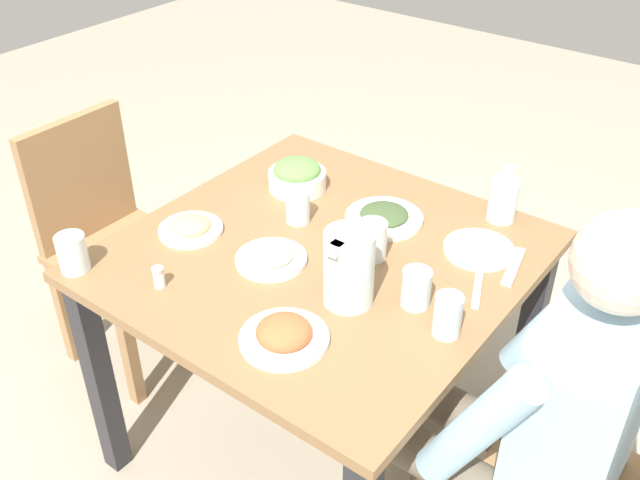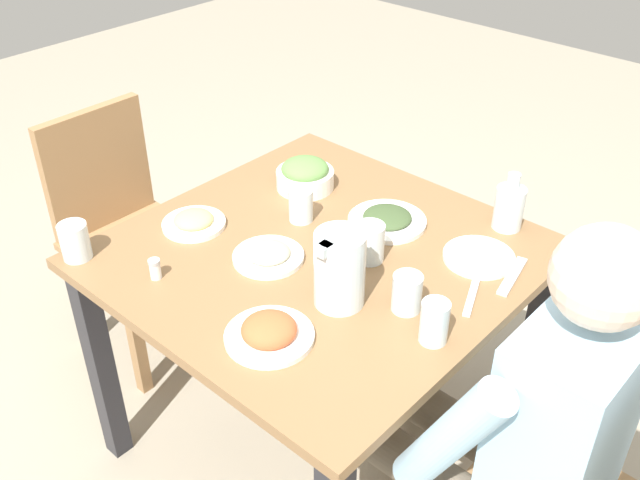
# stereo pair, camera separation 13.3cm
# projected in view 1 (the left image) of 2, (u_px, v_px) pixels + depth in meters

# --- Properties ---
(ground_plane) EXTENTS (8.00, 8.00, 0.00)m
(ground_plane) POSITION_uv_depth(u_px,v_px,m) (321.00, 440.00, 2.29)
(ground_plane) COLOR #9E937F
(dining_table) EXTENTS (1.00, 1.00, 0.73)m
(dining_table) POSITION_uv_depth(u_px,v_px,m) (321.00, 284.00, 1.94)
(dining_table) COLOR olive
(dining_table) RESTS_ON ground_plane
(chair_far) EXTENTS (0.40, 0.40, 0.87)m
(chair_far) POSITION_uv_depth(u_px,v_px,m) (107.00, 231.00, 2.40)
(chair_far) COLOR #997047
(chair_far) RESTS_ON ground_plane
(diner_near) EXTENTS (0.48, 0.53, 1.16)m
(diner_near) POSITION_uv_depth(u_px,v_px,m) (535.00, 410.00, 1.55)
(diner_near) COLOR #9EC6E0
(diner_near) RESTS_ON ground_plane
(water_pitcher) EXTENTS (0.16, 0.12, 0.19)m
(water_pitcher) POSITION_uv_depth(u_px,v_px,m) (349.00, 267.00, 1.66)
(water_pitcher) COLOR silver
(water_pitcher) RESTS_ON dining_table
(salad_bowl) EXTENTS (0.17, 0.17, 0.09)m
(salad_bowl) POSITION_uv_depth(u_px,v_px,m) (297.00, 176.00, 2.13)
(salad_bowl) COLOR white
(salad_bowl) RESTS_ON dining_table
(plate_beans) EXTENTS (0.18, 0.18, 0.04)m
(plate_beans) POSITION_uv_depth(u_px,v_px,m) (271.00, 257.00, 1.83)
(plate_beans) COLOR white
(plate_beans) RESTS_ON dining_table
(plate_yoghurt) EXTENTS (0.18, 0.18, 0.04)m
(plate_yoghurt) POSITION_uv_depth(u_px,v_px,m) (479.00, 247.00, 1.87)
(plate_yoghurt) COLOR white
(plate_yoghurt) RESTS_ON dining_table
(plate_rice_curry) EXTENTS (0.20, 0.20, 0.06)m
(plate_rice_curry) POSITION_uv_depth(u_px,v_px,m) (284.00, 335.00, 1.58)
(plate_rice_curry) COLOR white
(plate_rice_curry) RESTS_ON dining_table
(plate_fries) EXTENTS (0.17, 0.17, 0.04)m
(plate_fries) POSITION_uv_depth(u_px,v_px,m) (190.00, 227.00, 1.94)
(plate_fries) COLOR white
(plate_fries) RESTS_ON dining_table
(plate_dolmas) EXTENTS (0.22, 0.22, 0.04)m
(plate_dolmas) POSITION_uv_depth(u_px,v_px,m) (384.00, 216.00, 1.99)
(plate_dolmas) COLOR white
(plate_dolmas) RESTS_ON dining_table
(water_glass_far_right) EXTENTS (0.07, 0.07, 0.09)m
(water_glass_far_right) POSITION_uv_depth(u_px,v_px,m) (416.00, 288.00, 1.67)
(water_glass_far_right) COLOR silver
(water_glass_far_right) RESTS_ON dining_table
(water_glass_near_right) EXTENTS (0.06, 0.06, 0.10)m
(water_glass_near_right) POSITION_uv_depth(u_px,v_px,m) (448.00, 315.00, 1.58)
(water_glass_near_right) COLOR silver
(water_glass_near_right) RESTS_ON dining_table
(water_glass_by_pitcher) EXTENTS (0.08, 0.08, 0.10)m
(water_glass_by_pitcher) POSITION_uv_depth(u_px,v_px,m) (372.00, 240.00, 1.83)
(water_glass_by_pitcher) COLOR silver
(water_glass_by_pitcher) RESTS_ON dining_table
(water_glass_center) EXTENTS (0.07, 0.07, 0.10)m
(water_glass_center) POSITION_uv_depth(u_px,v_px,m) (72.00, 253.00, 1.78)
(water_glass_center) COLOR silver
(water_glass_center) RESTS_ON dining_table
(water_glass_far_left) EXTENTS (0.07, 0.07, 0.09)m
(water_glass_far_left) POSITION_uv_depth(u_px,v_px,m) (298.00, 206.00, 1.97)
(water_glass_far_left) COLOR silver
(water_glass_far_left) RESTS_ON dining_table
(oil_carafe) EXTENTS (0.08, 0.08, 0.16)m
(oil_carafe) POSITION_uv_depth(u_px,v_px,m) (503.00, 201.00, 1.98)
(oil_carafe) COLOR silver
(oil_carafe) RESTS_ON dining_table
(salt_shaker) EXTENTS (0.03, 0.03, 0.05)m
(salt_shaker) POSITION_uv_depth(u_px,v_px,m) (159.00, 277.00, 1.74)
(salt_shaker) COLOR white
(salt_shaker) RESTS_ON dining_table
(fork_near) EXTENTS (0.17, 0.06, 0.01)m
(fork_near) POSITION_uv_depth(u_px,v_px,m) (514.00, 266.00, 1.81)
(fork_near) COLOR silver
(fork_near) RESTS_ON dining_table
(knife_near) EXTENTS (0.18, 0.09, 0.01)m
(knife_near) POSITION_uv_depth(u_px,v_px,m) (478.00, 284.00, 1.75)
(knife_near) COLOR silver
(knife_near) RESTS_ON dining_table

